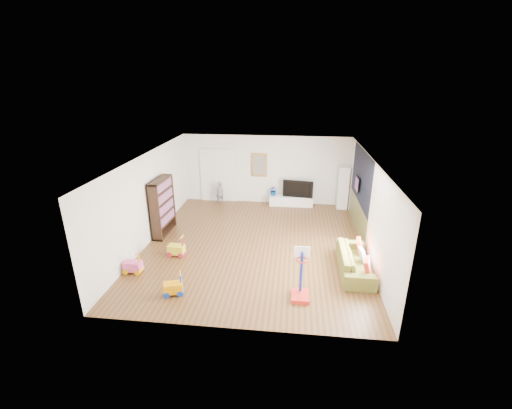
# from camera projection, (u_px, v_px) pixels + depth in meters

# --- Properties ---
(floor) EXTENTS (6.50, 7.50, 0.00)m
(floor) POSITION_uv_depth(u_px,v_px,m) (255.00, 244.00, 10.48)
(floor) COLOR brown
(floor) RESTS_ON ground
(ceiling) EXTENTS (6.50, 7.50, 0.00)m
(ceiling) POSITION_uv_depth(u_px,v_px,m) (254.00, 158.00, 9.52)
(ceiling) COLOR white
(ceiling) RESTS_ON ground
(wall_back) EXTENTS (6.50, 0.00, 2.70)m
(wall_back) POSITION_uv_depth(u_px,v_px,m) (266.00, 170.00, 13.48)
(wall_back) COLOR silver
(wall_back) RESTS_ON ground
(wall_front) EXTENTS (6.50, 0.00, 2.70)m
(wall_front) POSITION_uv_depth(u_px,v_px,m) (232.00, 271.00, 6.51)
(wall_front) COLOR silver
(wall_front) RESTS_ON ground
(wall_left) EXTENTS (0.00, 7.50, 2.70)m
(wall_left) POSITION_uv_depth(u_px,v_px,m) (148.00, 199.00, 10.34)
(wall_left) COLOR white
(wall_left) RESTS_ON ground
(wall_right) EXTENTS (0.00, 7.50, 2.70)m
(wall_right) POSITION_uv_depth(u_px,v_px,m) (369.00, 207.00, 9.66)
(wall_right) COLOR silver
(wall_right) RESTS_ON ground
(navy_accent) EXTENTS (0.01, 3.20, 1.70)m
(navy_accent) POSITION_uv_depth(u_px,v_px,m) (361.00, 177.00, 10.78)
(navy_accent) COLOR black
(navy_accent) RESTS_ON wall_right
(olive_wainscot) EXTENTS (0.01, 3.20, 1.00)m
(olive_wainscot) POSITION_uv_depth(u_px,v_px,m) (357.00, 216.00, 11.26)
(olive_wainscot) COLOR brown
(olive_wainscot) RESTS_ON wall_right
(doorway) EXTENTS (1.45, 0.06, 2.10)m
(doorway) POSITION_uv_depth(u_px,v_px,m) (218.00, 176.00, 13.75)
(doorway) COLOR white
(doorway) RESTS_ON ground
(painting_back) EXTENTS (0.62, 0.06, 0.92)m
(painting_back) POSITION_uv_depth(u_px,v_px,m) (259.00, 165.00, 13.40)
(painting_back) COLOR gold
(painting_back) RESTS_ON wall_back
(artwork_right) EXTENTS (0.04, 0.56, 0.46)m
(artwork_right) POSITION_uv_depth(u_px,v_px,m) (357.00, 184.00, 11.08)
(artwork_right) COLOR #7F3F8C
(artwork_right) RESTS_ON wall_right
(media_console) EXTENTS (1.69, 0.45, 0.39)m
(media_console) POSITION_uv_depth(u_px,v_px,m) (291.00, 201.00, 13.53)
(media_console) COLOR white
(media_console) RESTS_ON ground
(tall_cabinet) EXTENTS (0.39, 0.39, 1.65)m
(tall_cabinet) POSITION_uv_depth(u_px,v_px,m) (343.00, 188.00, 13.04)
(tall_cabinet) COLOR white
(tall_cabinet) RESTS_ON ground
(bookshelf) EXTENTS (0.38, 1.27, 1.83)m
(bookshelf) POSITION_uv_depth(u_px,v_px,m) (163.00, 207.00, 10.90)
(bookshelf) COLOR #301D12
(bookshelf) RESTS_ON ground
(sofa) EXTENTS (0.81, 2.03, 0.59)m
(sofa) POSITION_uv_depth(u_px,v_px,m) (355.00, 261.00, 8.96)
(sofa) COLOR olive
(sofa) RESTS_ON ground
(basketball_hoop) EXTENTS (0.43, 0.52, 1.24)m
(basketball_hoop) POSITION_uv_depth(u_px,v_px,m) (301.00, 275.00, 7.74)
(basketball_hoop) COLOR red
(basketball_hoop) RESTS_ON ground
(ride_on_yellow) EXTENTS (0.47, 0.30, 0.61)m
(ride_on_yellow) POSITION_uv_depth(u_px,v_px,m) (176.00, 246.00, 9.71)
(ride_on_yellow) COLOR yellow
(ride_on_yellow) RESTS_ON ground
(ride_on_orange) EXTENTS (0.49, 0.38, 0.58)m
(ride_on_orange) POSITION_uv_depth(u_px,v_px,m) (173.00, 284.00, 7.98)
(ride_on_orange) COLOR #F59B02
(ride_on_orange) RESTS_ON ground
(ride_on_pink) EXTENTS (0.46, 0.29, 0.60)m
(ride_on_pink) POSITION_uv_depth(u_px,v_px,m) (132.00, 262.00, 8.87)
(ride_on_pink) COLOR #E54F95
(ride_on_pink) RESTS_ON ground
(child) EXTENTS (0.40, 0.37, 0.92)m
(child) POSITION_uv_depth(u_px,v_px,m) (220.00, 192.00, 13.67)
(child) COLOR slate
(child) RESTS_ON ground
(tv) EXTENTS (1.18, 0.31, 0.68)m
(tv) POSITION_uv_depth(u_px,v_px,m) (298.00, 188.00, 13.30)
(tv) COLOR black
(tv) RESTS_ON media_console
(vase_plant) EXTENTS (0.37, 0.32, 0.41)m
(vase_plant) POSITION_uv_depth(u_px,v_px,m) (274.00, 190.00, 13.47)
(vase_plant) COLOR navy
(vase_plant) RESTS_ON media_console
(pillow_left) EXTENTS (0.20, 0.41, 0.40)m
(pillow_left) POSITION_uv_depth(u_px,v_px,m) (368.00, 267.00, 8.36)
(pillow_left) COLOR red
(pillow_left) RESTS_ON sofa
(pillow_center) EXTENTS (0.12, 0.36, 0.35)m
(pillow_center) POSITION_uv_depth(u_px,v_px,m) (363.00, 255.00, 8.90)
(pillow_center) COLOR silver
(pillow_center) RESTS_ON sofa
(pillow_right) EXTENTS (0.16, 0.40, 0.39)m
(pillow_right) POSITION_uv_depth(u_px,v_px,m) (359.00, 246.00, 9.39)
(pillow_right) COLOR red
(pillow_right) RESTS_ON sofa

